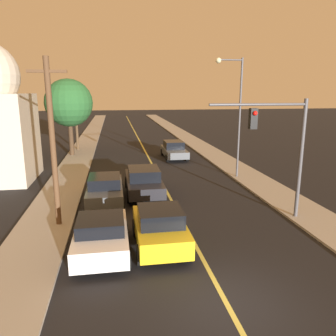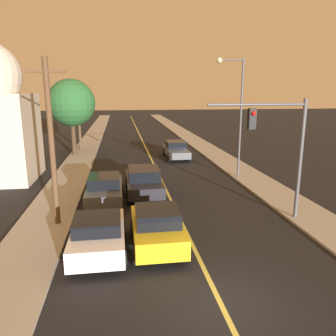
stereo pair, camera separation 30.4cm
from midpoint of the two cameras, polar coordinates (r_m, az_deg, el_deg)
ground_plane at (r=10.35m, az=9.21°, el=-22.22°), size 200.00×200.00×0.00m
road_surface at (r=44.45m, az=-5.56°, el=5.46°), size 10.10×80.00×0.01m
sidewalk_left at (r=44.48m, az=-13.71°, el=5.22°), size 2.50×80.00×0.12m
sidewalk_right at (r=45.28m, az=2.45°, el=5.72°), size 2.50×80.00×0.12m
car_near_lane_front at (r=12.85m, az=-2.11°, el=-10.30°), size 1.98×3.86×1.65m
car_near_lane_second at (r=19.38m, az=-4.70°, el=-2.22°), size 2.11×4.85×1.62m
car_outer_lane_front at (r=12.68m, az=-12.22°, el=-11.34°), size 2.04×3.85×1.50m
car_outer_lane_second at (r=18.09m, az=-11.40°, el=-3.63°), size 1.99×4.43×1.58m
car_far_oncoming at (r=29.80m, az=0.75°, el=3.20°), size 1.99×4.63×1.56m
traffic_signal_mast at (r=15.58m, az=18.49°, el=4.88°), size 4.55×0.42×5.54m
streetlamp_right at (r=22.71m, az=11.14°, el=10.94°), size 1.87×0.36×7.98m
utility_pole_left at (r=14.94m, az=-20.04°, el=4.46°), size 1.60×0.24×7.25m
tree_left_near at (r=34.73m, az=-16.15°, el=11.30°), size 3.28×3.28×6.65m
tree_left_far at (r=31.81m, az=-17.17°, el=10.76°), size 4.32×4.32×6.98m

